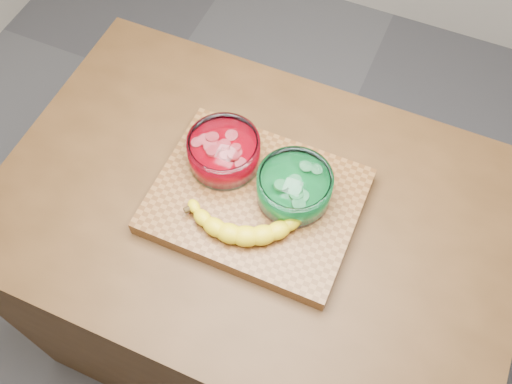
% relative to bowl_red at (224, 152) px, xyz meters
% --- Properties ---
extents(ground, '(3.50, 3.50, 0.00)m').
position_rel_bowl_red_xyz_m(ground, '(0.10, -0.06, -0.98)').
color(ground, '#5B5C60').
rests_on(ground, ground).
extents(counter, '(1.20, 0.80, 0.90)m').
position_rel_bowl_red_xyz_m(counter, '(0.10, -0.06, -0.53)').
color(counter, '#4B2F16').
rests_on(counter, ground).
extents(cutting_board, '(0.45, 0.35, 0.04)m').
position_rel_bowl_red_xyz_m(cutting_board, '(0.10, -0.06, -0.06)').
color(cutting_board, brown).
rests_on(cutting_board, counter).
extents(bowl_red, '(0.16, 0.16, 0.08)m').
position_rel_bowl_red_xyz_m(bowl_red, '(0.00, 0.00, 0.00)').
color(bowl_red, white).
rests_on(bowl_red, cutting_board).
extents(bowl_green, '(0.16, 0.16, 0.08)m').
position_rel_bowl_red_xyz_m(bowl_green, '(0.18, -0.02, -0.00)').
color(bowl_green, white).
rests_on(bowl_green, cutting_board).
extents(banana, '(0.29, 0.18, 0.04)m').
position_rel_bowl_red_xyz_m(banana, '(0.10, -0.12, -0.02)').
color(banana, yellow).
rests_on(banana, cutting_board).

